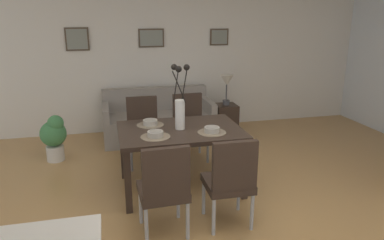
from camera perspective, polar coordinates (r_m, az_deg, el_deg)
ground_plane at (r=3.78m, az=4.96°, el=-15.62°), size 9.00×9.00×0.00m
back_wall_panel at (r=6.41m, az=-4.04°, el=10.12°), size 9.00×0.10×2.60m
dining_table at (r=4.15m, az=-1.89°, el=-2.54°), size 1.40×0.97×0.74m
dining_chair_near_left at (r=3.32m, az=-4.43°, el=-10.39°), size 0.45×0.45×0.92m
dining_chair_near_right at (r=4.97m, az=-7.75°, el=-1.19°), size 0.45×0.45×0.92m
dining_chair_far_left at (r=3.47m, az=6.11°, el=-9.18°), size 0.45×0.45×0.92m
dining_chair_far_right at (r=5.11m, az=-0.40°, el=-0.55°), size 0.46×0.46×0.92m
centerpiece_vase at (r=4.05m, az=-1.93°, el=2.41°), size 0.21×0.23×0.73m
placemat_near_left at (r=3.87m, az=-5.82°, el=-2.66°), size 0.32×0.32×0.01m
bowl_near_left at (r=3.86m, az=-5.83°, el=-2.14°), size 0.17×0.17×0.07m
placemat_near_right at (r=4.29m, az=-6.63°, el=-0.78°), size 0.32×0.32×0.01m
bowl_near_right at (r=4.27m, az=-6.64°, el=-0.31°), size 0.17×0.17×0.07m
placemat_far_left at (r=4.00m, az=3.17°, el=-1.98°), size 0.32×0.32×0.01m
bowl_far_left at (r=3.99m, az=3.17°, el=-1.47°), size 0.17×0.17×0.07m
sofa at (r=6.04m, az=-5.39°, el=-0.22°), size 1.78×0.84×0.80m
side_table at (r=6.22m, az=5.36°, el=0.11°), size 0.36×0.36×0.52m
table_lamp at (r=6.07m, az=5.52°, el=5.84°), size 0.22×0.22×0.51m
framed_picture_left at (r=6.24m, az=-17.76°, el=12.11°), size 0.37×0.03×0.37m
framed_picture_center at (r=6.27m, az=-6.47°, el=12.79°), size 0.43×0.03×0.31m
framed_picture_right at (r=6.53m, az=4.34°, el=12.99°), size 0.33×0.03×0.29m
potted_plant at (r=5.39m, az=-21.04°, el=-2.33°), size 0.36×0.36×0.67m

